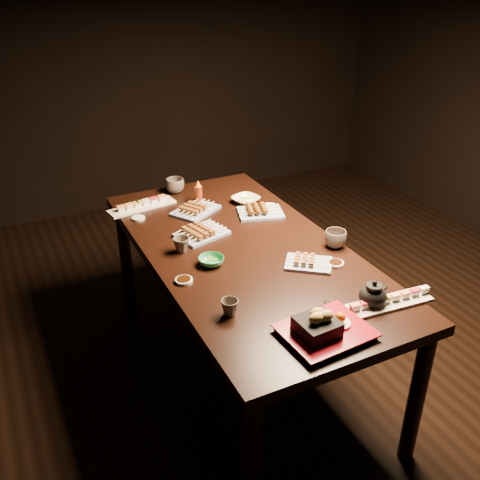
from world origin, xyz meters
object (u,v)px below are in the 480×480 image
at_px(yakitori_plate_right, 309,260).
at_px(edamame_bowl_green, 211,261).
at_px(teacup_far_left, 181,245).
at_px(teapot, 373,293).
at_px(dining_table, 244,312).
at_px(teacup_far_right, 175,186).
at_px(sushi_platter_far, 142,204).
at_px(sushi_platter_near, 390,300).
at_px(condiment_bottle, 198,192).
at_px(teacup_near_left, 230,307).
at_px(yakitori_plate_left, 195,207).
at_px(yakitori_plate_center, 202,230).
at_px(tempura_tray, 326,322).
at_px(teacup_mid_right, 335,239).
at_px(edamame_bowl_cream, 246,200).

xyz_separation_m(yakitori_plate_right, edamame_bowl_green, (-0.40, 0.20, -0.01)).
xyz_separation_m(teacup_far_left, teapot, (0.53, -0.75, 0.02)).
height_order(dining_table, edamame_bowl_green, edamame_bowl_green).
bearing_deg(teacup_far_right, sushi_platter_far, -152.80).
height_order(sushi_platter_near, condiment_bottle, condiment_bottle).
distance_m(dining_table, teacup_near_left, 0.68).
height_order(dining_table, teacup_far_right, teacup_far_right).
xyz_separation_m(yakitori_plate_left, teacup_near_left, (-0.24, -0.94, 0.00)).
xyz_separation_m(yakitori_plate_left, condiment_bottle, (0.06, 0.10, 0.04)).
height_order(dining_table, yakitori_plate_right, yakitori_plate_right).
bearing_deg(yakitori_plate_center, teacup_near_left, -119.02).
bearing_deg(condiment_bottle, yakitori_plate_right, -77.78).
height_order(tempura_tray, teacup_mid_right, tempura_tray).
relative_size(yakitori_plate_right, teacup_near_left, 2.92).
bearing_deg(yakitori_plate_center, teacup_far_right, 67.47).
distance_m(sushi_platter_near, teacup_far_right, 1.52).
xyz_separation_m(tempura_tray, teacup_far_right, (-0.03, 1.53, -0.02)).
distance_m(yakitori_plate_center, yakitori_plate_right, 0.58).
bearing_deg(yakitori_plate_center, edamame_bowl_green, -119.70).
distance_m(sushi_platter_near, yakitori_plate_right, 0.43).
xyz_separation_m(edamame_bowl_cream, teacup_far_right, (-0.31, 0.32, 0.03)).
height_order(yakitori_plate_right, yakitori_plate_left, yakitori_plate_left).
distance_m(dining_table, tempura_tray, 0.85).
bearing_deg(teacup_mid_right, sushi_platter_near, -99.67).
xyz_separation_m(dining_table, yakitori_plate_right, (0.19, -0.27, 0.40)).
xyz_separation_m(yakitori_plate_right, tempura_tray, (-0.22, -0.46, 0.03)).
height_order(sushi_platter_far, tempura_tray, tempura_tray).
relative_size(sushi_platter_near, teapot, 2.73).
distance_m(yakitori_plate_left, edamame_bowl_green, 0.58).
relative_size(yakitori_plate_right, teapot, 1.55).
height_order(yakitori_plate_center, condiment_bottle, condiment_bottle).
distance_m(yakitori_plate_center, edamame_bowl_green, 0.30).
bearing_deg(teacup_mid_right, edamame_bowl_cream, 103.12).
height_order(yakitori_plate_right, tempura_tray, tempura_tray).
xyz_separation_m(teacup_near_left, condiment_bottle, (0.30, 1.04, 0.04)).
relative_size(teacup_far_left, condiment_bottle, 0.57).
xyz_separation_m(yakitori_plate_center, teapot, (0.38, -0.87, 0.03)).
bearing_deg(condiment_bottle, tempura_tray, -91.55).
xyz_separation_m(sushi_platter_far, tempura_tray, (0.27, -1.40, 0.04)).
xyz_separation_m(sushi_platter_far, yakitori_plate_right, (0.49, -0.94, 0.00)).
bearing_deg(sushi_platter_near, teacup_far_right, 108.68).
bearing_deg(condiment_bottle, teacup_near_left, -105.92).
height_order(yakitori_plate_left, teacup_far_right, teacup_far_right).
distance_m(sushi_platter_near, sushi_platter_far, 1.48).
relative_size(yakitori_plate_center, teacup_mid_right, 2.28).
bearing_deg(teacup_mid_right, teacup_far_left, 157.75).
xyz_separation_m(sushi_platter_near, yakitori_plate_right, (-0.12, 0.41, 0.00)).
bearing_deg(sushi_platter_near, tempura_tray, -167.20).
distance_m(edamame_bowl_green, edamame_bowl_cream, 0.71).
height_order(teacup_far_left, teacup_far_right, teacup_far_right).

